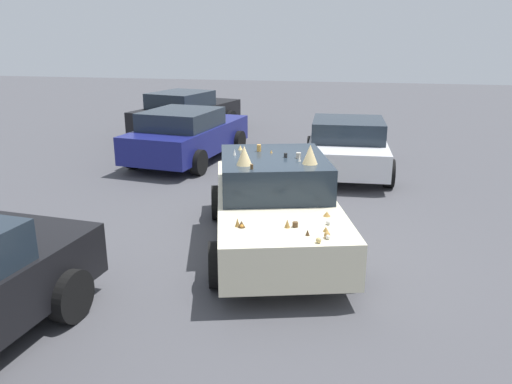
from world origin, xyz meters
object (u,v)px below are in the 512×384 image
(art_car_decorated, at_px, (274,203))
(parked_sedan_row_back_center, at_px, (347,145))
(parked_sedan_far_left, at_px, (187,113))
(parked_sedan_near_right, at_px, (187,135))

(art_car_decorated, bearing_deg, parked_sedan_row_back_center, 152.87)
(art_car_decorated, distance_m, parked_sedan_far_left, 9.95)
(art_car_decorated, xyz_separation_m, parked_sedan_near_right, (5.23, 3.28, -0.00))
(art_car_decorated, distance_m, parked_sedan_row_back_center, 4.97)
(parked_sedan_far_left, bearing_deg, art_car_decorated, -139.17)
(parked_sedan_row_back_center, distance_m, parked_sedan_near_right, 4.28)
(parked_sedan_far_left, relative_size, parked_sedan_near_right, 1.08)
(parked_sedan_near_right, bearing_deg, parked_sedan_row_back_center, -86.92)
(art_car_decorated, distance_m, parked_sedan_near_right, 6.17)
(art_car_decorated, relative_size, parked_sedan_near_right, 1.03)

